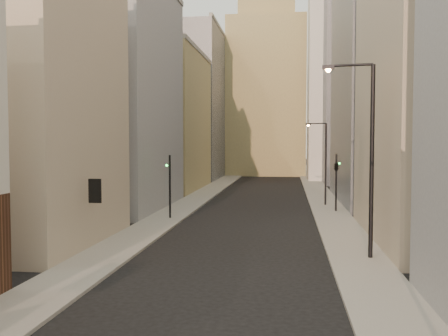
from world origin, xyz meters
TOP-DOWN VIEW (x-y plane):
  - sidewalk_left at (-6.50, 55.00)m, footprint 3.00×140.00m
  - sidewalk_right at (6.50, 55.00)m, footprint 3.00×140.00m
  - left_bldg_beige at (-12.00, 26.00)m, footprint 8.00×12.00m
  - left_bldg_grey at (-12.00, 42.00)m, footprint 8.00×16.00m
  - left_bldg_tan at (-12.00, 60.00)m, footprint 8.00×18.00m
  - left_bldg_wingrid at (-12.00, 80.00)m, footprint 8.00×20.00m
  - right_bldg_beige at (12.00, 30.00)m, footprint 8.00×16.00m
  - right_bldg_wingrid at (12.00, 50.00)m, footprint 8.00×20.00m
  - highrise at (18.00, 78.00)m, footprint 21.00×23.00m
  - clock_tower at (-1.00, 92.00)m, footprint 14.00×14.00m
  - white_tower at (10.00, 78.00)m, footprint 8.00×8.00m
  - streetlamp_mid at (6.85, 24.42)m, footprint 2.60×0.56m
  - streetlamp_far at (6.23, 45.75)m, footprint 1.95×0.85m
  - traffic_light_left at (-6.11, 36.08)m, footprint 0.55×0.44m
  - traffic_light_right at (7.00, 41.56)m, footprint 0.66×0.66m

SIDE VIEW (x-z plane):
  - sidewalk_left at x=-6.50m, z-range 0.00..0.15m
  - sidewalk_right at x=6.50m, z-range 0.00..0.15m
  - traffic_light_left at x=-6.11m, z-range 0.84..5.84m
  - traffic_light_right at x=7.00m, z-range 1.30..6.30m
  - streetlamp_far at x=6.23m, z-range 0.55..8.34m
  - streetlamp_mid at x=6.85m, z-range 0.71..10.65m
  - left_bldg_beige at x=-12.00m, z-range 0.00..16.00m
  - left_bldg_tan at x=-12.00m, z-range 0.00..17.00m
  - left_bldg_grey at x=-12.00m, z-range 0.00..20.00m
  - right_bldg_beige at x=12.00m, z-range 0.00..20.00m
  - left_bldg_wingrid at x=-12.00m, z-range 0.00..24.00m
  - right_bldg_wingrid at x=12.00m, z-range 0.00..26.00m
  - clock_tower at x=-1.00m, z-range -4.82..40.08m
  - white_tower at x=10.00m, z-range -2.14..39.36m
  - highrise at x=18.00m, z-range 0.06..51.26m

